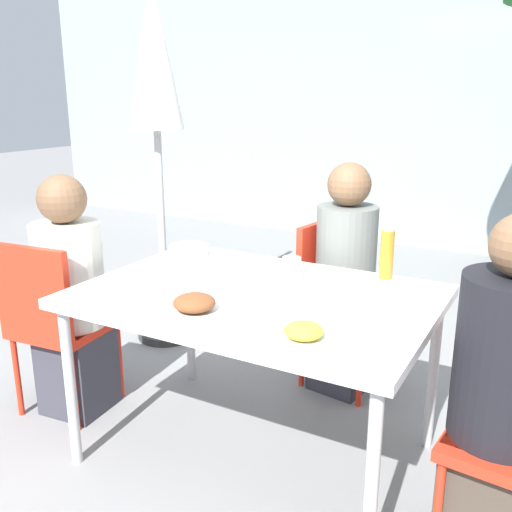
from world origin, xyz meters
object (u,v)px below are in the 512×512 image
object	(u,v)px
chair_left	(52,316)
person_far	(345,284)
bottle	(387,254)
drinking_cup	(291,270)
salad_bowl	(189,250)
person_left	(72,302)
chair_far	(335,291)
closed_umbrella	(155,79)
person_right	(502,405)

from	to	relation	value
chair_left	person_far	bearing A→B (deg)	34.03
chair_left	bottle	world-z (taller)	bottle
drinking_cup	salad_bowl	size ratio (longest dim) A/B	0.58
person_left	bottle	distance (m)	1.47
chair_far	closed_umbrella	xyz separation A→B (m)	(-1.14, 0.01, 1.07)
drinking_cup	chair_far	bearing A→B (deg)	93.23
person_far	bottle	world-z (taller)	person_far
person_left	chair_far	xyz separation A→B (m)	(0.98, 0.88, -0.05)
closed_umbrella	bottle	world-z (taller)	closed_umbrella
chair_left	closed_umbrella	xyz separation A→B (m)	(-0.12, 0.98, 1.07)
chair_far	closed_umbrella	distance (m)	1.57
person_right	salad_bowl	world-z (taller)	person_right
chair_left	person_left	size ratio (longest dim) A/B	0.75
closed_umbrella	bottle	bearing A→B (deg)	-14.19
chair_far	drinking_cup	size ratio (longest dim) A/B	7.88
bottle	salad_bowl	bearing A→B (deg)	-173.21
chair_far	person_far	distance (m)	0.12
person_far	person_right	bearing A→B (deg)	53.80
person_right	bottle	xyz separation A→B (m)	(-0.55, 0.52, 0.29)
drinking_cup	bottle	bearing A→B (deg)	37.11
chair_left	person_far	world-z (taller)	person_far
chair_left	person_right	world-z (taller)	person_right
person_left	closed_umbrella	xyz separation A→B (m)	(-0.16, 0.89, 1.03)
person_far	person_left	bearing A→B (deg)	-43.53
person_left	chair_far	world-z (taller)	person_left
bottle	salad_bowl	xyz separation A→B (m)	(-0.95, -0.11, -0.08)
salad_bowl	chair_left	bearing A→B (deg)	-132.03
person_right	chair_far	bearing A→B (deg)	-38.51
person_right	closed_umbrella	distance (m)	2.46
chair_far	drinking_cup	distance (m)	0.68
chair_far	chair_left	bearing A→B (deg)	-38.10
person_left	drinking_cup	world-z (taller)	person_left
closed_umbrella	salad_bowl	bearing A→B (deg)	-41.66
person_left	person_right	size ratio (longest dim) A/B	0.99
chair_far	closed_umbrella	size ratio (longest dim) A/B	0.40
person_far	drinking_cup	distance (m)	0.60
bottle	salad_bowl	size ratio (longest dim) A/B	1.21
person_right	person_far	size ratio (longest dim) A/B	0.99
closed_umbrella	drinking_cup	world-z (taller)	closed_umbrella
person_right	bottle	size ratio (longest dim) A/B	5.15
person_left	chair_far	distance (m)	1.32
closed_umbrella	bottle	size ratio (longest dim) A/B	9.38
closed_umbrella	drinking_cup	distance (m)	1.55
person_left	drinking_cup	bearing A→B (deg)	9.15
person_far	closed_umbrella	world-z (taller)	closed_umbrella
chair_left	bottle	distance (m)	1.55
chair_left	drinking_cup	distance (m)	1.15
chair_far	salad_bowl	world-z (taller)	chair_far
person_right	bottle	distance (m)	0.81
person_left	person_right	world-z (taller)	person_right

